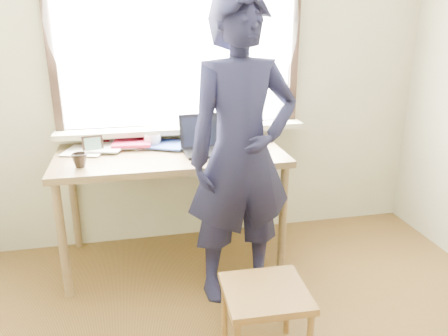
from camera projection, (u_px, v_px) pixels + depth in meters
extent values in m
cube|color=#BBB896|center=(206.00, 77.00, 3.29)|extent=(3.50, 0.02, 2.60)
cube|color=white|center=(178.00, 36.00, 3.14)|extent=(1.70, 0.01, 1.30)
cube|color=black|center=(182.00, 128.00, 3.35)|extent=(1.82, 0.06, 0.06)
cube|color=black|center=(49.00, 37.00, 2.95)|extent=(0.06, 0.06, 1.30)
cube|color=black|center=(294.00, 35.00, 3.30)|extent=(0.06, 0.06, 1.30)
cube|color=#BBB896|center=(183.00, 129.00, 3.28)|extent=(1.85, 0.20, 0.04)
cube|color=white|center=(179.00, 21.00, 3.04)|extent=(1.95, 0.02, 1.65)
cube|color=brown|center=(171.00, 155.00, 3.05)|extent=(1.56, 0.78, 0.04)
cylinder|color=brown|center=(63.00, 242.00, 2.73)|extent=(0.06, 0.06, 0.79)
cylinder|color=brown|center=(74.00, 200.00, 3.35)|extent=(0.06, 0.06, 0.79)
cylinder|color=brown|center=(283.00, 220.00, 3.02)|extent=(0.06, 0.06, 0.79)
cylinder|color=brown|center=(256.00, 186.00, 3.64)|extent=(0.06, 0.06, 0.79)
cube|color=black|center=(210.00, 151.00, 3.02)|extent=(0.39, 0.29, 0.02)
cube|color=black|center=(205.00, 131.00, 3.09)|extent=(0.37, 0.11, 0.24)
cube|color=black|center=(205.00, 131.00, 3.09)|extent=(0.32, 0.09, 0.20)
cube|color=black|center=(210.00, 151.00, 3.01)|extent=(0.33, 0.18, 0.00)
imported|color=white|center=(153.00, 140.00, 3.15)|extent=(0.17, 0.17, 0.09)
imported|color=black|center=(80.00, 160.00, 2.72)|extent=(0.14, 0.14, 0.09)
ellipsoid|color=black|center=(231.00, 150.00, 3.02)|extent=(0.08, 0.06, 0.03)
cube|color=#2B438E|center=(105.00, 144.00, 3.21)|extent=(0.36, 0.34, 0.01)
cube|color=white|center=(140.00, 142.00, 3.24)|extent=(0.33, 0.32, 0.01)
cube|color=white|center=(157.00, 145.00, 3.15)|extent=(0.23, 0.25, 0.02)
cube|color=white|center=(140.00, 147.00, 3.08)|extent=(0.31, 0.32, 0.02)
cube|color=white|center=(173.00, 138.00, 3.31)|extent=(0.38, 0.38, 0.01)
cube|color=yellow|center=(93.00, 145.00, 3.13)|extent=(0.32, 0.35, 0.01)
cube|color=#2B438E|center=(120.00, 144.00, 3.11)|extent=(0.28, 0.30, 0.02)
imported|color=white|center=(108.00, 144.00, 3.17)|extent=(0.25, 0.32, 0.03)
imported|color=white|center=(214.00, 139.00, 3.32)|extent=(0.18, 0.24, 0.02)
cube|color=black|center=(93.00, 145.00, 3.01)|extent=(0.14, 0.04, 0.11)
cube|color=#437B36|center=(93.00, 145.00, 3.01)|extent=(0.11, 0.03, 0.08)
cube|color=brown|center=(266.00, 293.00, 2.20)|extent=(0.43, 0.41, 0.04)
cylinder|color=brown|center=(224.00, 311.00, 2.40)|extent=(0.03, 0.03, 0.39)
cylinder|color=brown|center=(287.00, 304.00, 2.46)|extent=(0.03, 0.03, 0.39)
imported|color=black|center=(242.00, 155.00, 2.63)|extent=(0.74, 0.53, 1.88)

